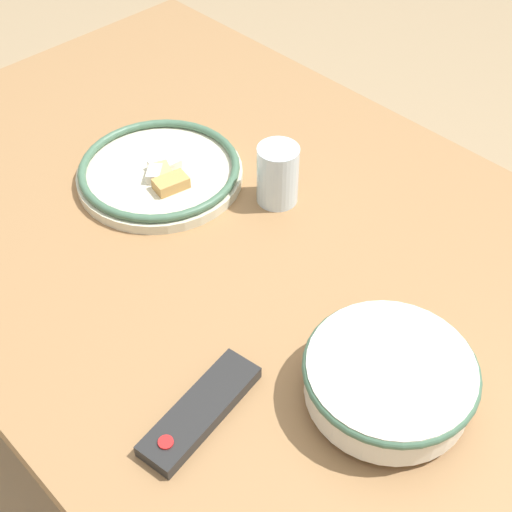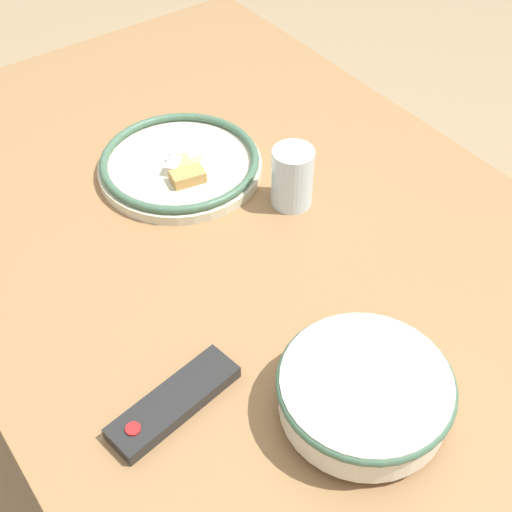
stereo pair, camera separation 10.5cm
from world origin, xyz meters
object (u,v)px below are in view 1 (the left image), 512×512
Objects in this scene: noodle_bowl at (389,378)px; food_plate at (159,172)px; tv_remote at (201,410)px; drinking_glass at (278,175)px.

food_plate is (0.55, -0.07, -0.03)m from noodle_bowl.
noodle_bowl is 1.16× the size of tv_remote.
tv_remote is 0.43m from drinking_glass.
drinking_glass reaches higher than noodle_bowl.
food_plate is at bearing -7.36° from noodle_bowl.
drinking_glass reaches higher than tv_remote.
drinking_glass is (0.23, -0.37, 0.04)m from tv_remote.
food_plate is 0.21m from drinking_glass.
noodle_bowl is 0.77× the size of food_plate.
food_plate is 0.48m from tv_remote.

